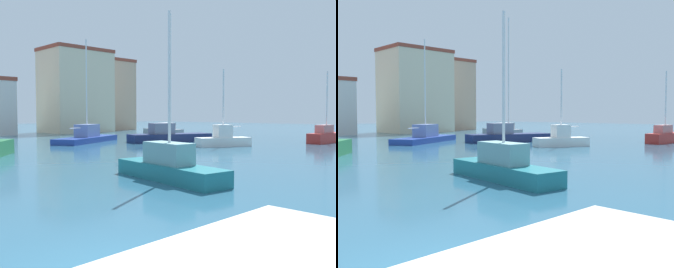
% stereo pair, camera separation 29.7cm
% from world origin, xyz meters
% --- Properties ---
extents(water, '(160.00, 160.00, 0.00)m').
position_xyz_m(water, '(15.00, 20.00, 0.00)').
color(water, '#285670').
rests_on(water, ground).
extents(sailboat_blue_far_left, '(8.72, 6.16, 9.76)m').
position_xyz_m(sailboat_blue_far_left, '(16.70, 26.65, 0.55)').
color(sailboat_blue_far_left, '#233D93').
rests_on(sailboat_blue_far_left, water).
extents(motorboat_grey_distant_east, '(2.48, 6.22, 1.61)m').
position_xyz_m(motorboat_grey_distant_east, '(30.26, 30.11, 0.58)').
color(motorboat_grey_distant_east, gray).
rests_on(motorboat_grey_distant_east, water).
extents(sailboat_white_distant_north, '(4.75, 3.50, 6.42)m').
position_xyz_m(sailboat_white_distant_north, '(22.19, 14.66, 0.63)').
color(sailboat_white_distant_north, white).
rests_on(sailboat_white_distant_north, water).
extents(sailboat_teal_behind_lamppost, '(2.18, 5.91, 6.84)m').
position_xyz_m(sailboat_teal_behind_lamppost, '(7.35, 6.24, 0.57)').
color(sailboat_teal_behind_lamppost, '#1E707A').
rests_on(sailboat_teal_behind_lamppost, water).
extents(sailboat_navy_near_pier, '(8.43, 4.93, 11.93)m').
position_xyz_m(sailboat_navy_near_pier, '(22.59, 21.53, 0.62)').
color(sailboat_navy_near_pier, '#19234C').
rests_on(sailboat_navy_near_pier, water).
extents(sailboat_red_far_right, '(5.03, 1.60, 6.68)m').
position_xyz_m(sailboat_red_far_right, '(32.09, 10.18, 0.65)').
color(sailboat_red_far_right, '#B22823').
rests_on(sailboat_red_far_right, water).
extents(harbor_office, '(9.29, 7.02, 12.20)m').
position_xyz_m(harbor_office, '(26.86, 45.14, 6.11)').
color(harbor_office, beige).
rests_on(harbor_office, ground).
extents(waterfront_apartments, '(7.18, 10.09, 11.95)m').
position_xyz_m(waterfront_apartments, '(35.74, 50.96, 5.98)').
color(waterfront_apartments, tan).
rests_on(waterfront_apartments, ground).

